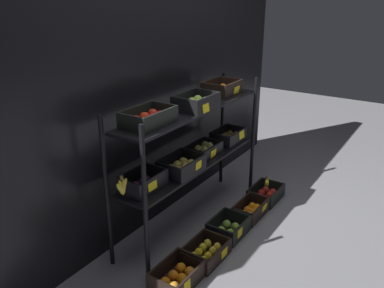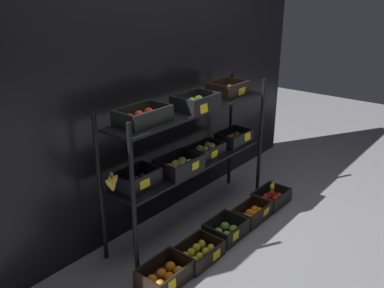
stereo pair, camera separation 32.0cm
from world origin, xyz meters
The scene contains 9 objects.
ground_plane centered at (0.00, 0.00, 0.00)m, with size 10.00×10.00×0.00m, color gray.
storefront_wall centered at (0.00, 0.37, 0.96)m, with size 4.00×0.12×1.91m, color black.
display_rack centered at (-0.01, 0.00, 0.78)m, with size 1.72×0.37×1.14m.
crate_ground_orange centered at (-0.71, -0.35, 0.05)m, with size 0.37×0.26×0.14m.
crate_ground_lemon centered at (-0.37, -0.37, 0.05)m, with size 0.36×0.26×0.12m.
crate_ground_apple_green centered at (0.00, -0.36, 0.05)m, with size 0.32×0.26×0.14m.
crate_ground_right_orange centered at (0.35, -0.39, 0.05)m, with size 0.36×0.21×0.14m.
crate_ground_apple_red centered at (0.71, -0.37, 0.05)m, with size 0.35×0.25×0.13m.
banana_bunch_loose centered at (0.71, -0.38, 0.17)m, with size 0.12×0.05×0.12m.
Camera 1 is at (-2.49, -1.65, 1.88)m, focal length 37.29 mm.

